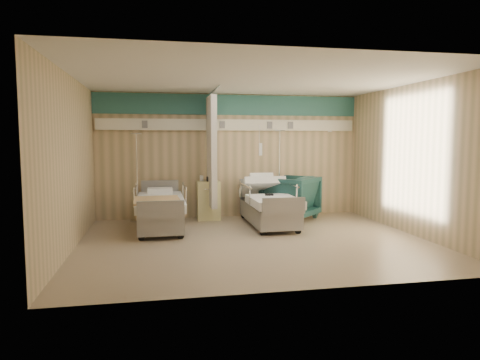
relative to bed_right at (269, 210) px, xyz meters
name	(u,v)px	position (x,y,z in m)	size (l,w,h in m)	color
ground	(254,241)	(-0.60, -1.30, -0.32)	(6.00, 5.00, 0.00)	gray
room_walls	(250,134)	(-0.63, -1.05, 1.55)	(6.04, 5.04, 2.82)	tan
bed_right	(269,210)	(0.00, 0.00, 0.00)	(1.00, 2.16, 0.63)	white
bed_left	(161,214)	(-2.20, 0.00, 0.00)	(1.00, 2.16, 0.63)	white
bedside_cabinet	(208,200)	(-1.15, 0.90, 0.11)	(0.50, 0.48, 0.85)	beige
visitor_armchair	(290,197)	(0.65, 0.60, 0.17)	(1.04, 1.07, 0.97)	#1B4545
waffle_blanket	(291,174)	(0.66, 0.62, 0.69)	(0.56, 0.50, 0.06)	silver
iv_stand_right	(279,199)	(0.50, 0.97, 0.09)	(0.35, 0.35, 1.99)	silver
iv_stand_left	(138,203)	(-2.68, 0.98, 0.08)	(0.34, 0.34, 1.91)	silver
call_remote	(269,195)	(-0.01, -0.07, 0.33)	(0.16, 0.07, 0.04)	black
tan_blanket	(157,200)	(-2.26, -0.46, 0.33)	(0.83, 1.05, 0.04)	tan
toiletry_bag	(211,179)	(-1.09, 0.84, 0.59)	(0.20, 0.13, 0.11)	black
white_cup	(202,178)	(-1.29, 1.00, 0.60)	(0.08, 0.08, 0.12)	white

